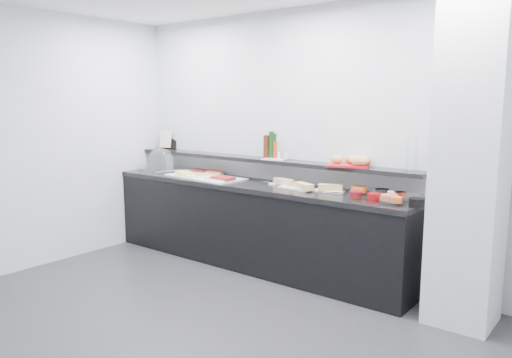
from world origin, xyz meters
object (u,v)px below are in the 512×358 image
Objects in this scene: sandwich_plate_mid at (296,188)px; cloche_base at (160,170)px; condiment_tray at (274,159)px; framed_print at (170,139)px; carafe at (412,155)px; bread_tray at (348,165)px.

cloche_base is at bearing -172.64° from sandwich_plate_mid.
condiment_tray is (-0.38, 0.14, 0.25)m from sandwich_plate_mid.
sandwich_plate_mid is at bearing -28.84° from condiment_tray.
sandwich_plate_mid is 1.42× the size of framed_print.
sandwich_plate_mid is at bearing 15.71° from cloche_base.
condiment_tray is 0.81× the size of carafe.
framed_print is (-2.15, 0.30, 0.37)m from sandwich_plate_mid.
cloche_base is 1.30× the size of bread_tray.
bread_tray is 0.62m from carafe.
framed_print is 3.25m from carafe.
condiment_tray is at bearing 20.44° from cloche_base.
framed_print is 2.64m from bread_tray.
cloche_base is 2.52m from bread_tray.
bread_tray is (2.64, -0.15, -0.12)m from framed_print.
carafe is at bearing -7.75° from condiment_tray.
cloche_base is at bearing 164.37° from bread_tray.
cloche_base is 0.49m from framed_print.
framed_print reaches higher than cloche_base.
cloche_base is at bearing -71.81° from framed_print.
bread_tray is at bearing 24.38° from sandwich_plate_mid.
bread_tray is (0.86, 0.01, 0.00)m from condiment_tray.
condiment_tray reaches higher than sandwich_plate_mid.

